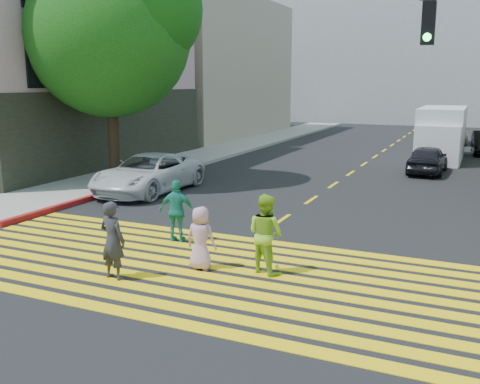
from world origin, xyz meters
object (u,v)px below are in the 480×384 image
Objects in this scene: tree_left at (111,26)px; pedestrian_woman at (265,234)px; pedestrian_child at (201,238)px; white_van at (441,135)px; white_sedan at (149,173)px; pedestrian_extra at (177,211)px; silver_car at (453,133)px; pedestrian_man at (113,240)px; dark_car_near at (428,159)px.

tree_left is 5.31× the size of pedestrian_woman.
pedestrian_child is 0.24× the size of white_van.
tree_left is at bearing -44.66° from pedestrian_child.
tree_left is 5.88m from white_sedan.
pedestrian_child is 0.87× the size of pedestrian_extra.
silver_car is at bearing 61.42° from tree_left.
pedestrian_man is 8.91m from white_sedan.
tree_left is 2.44× the size of dark_car_near.
silver_car is (0.38, 13.53, 0.01)m from dark_car_near.
pedestrian_extra is (-0.15, 2.80, -0.03)m from pedestrian_man.
pedestrian_man is 0.29× the size of white_van.
white_sedan is (-4.33, 7.79, -0.12)m from pedestrian_man.
silver_car is at bearing -93.37° from pedestrian_man.
pedestrian_child reaches higher than silver_car.
pedestrian_woman is 28.37m from silver_car.
pedestrian_woman is 0.38× the size of silver_car.
tree_left is 6.52× the size of pedestrian_child.
white_sedan is 24.00m from silver_car.
white_van reaches higher than dark_car_near.
pedestrian_child is at bearing -48.79° from white_sedan.
dark_car_near is (3.26, 15.12, -0.06)m from pedestrian_child.
dark_car_near is at bearing -99.61° from pedestrian_man.
white_sedan is (-7.02, 6.16, -0.15)m from pedestrian_woman.
pedestrian_child is 2.16m from pedestrian_extra.
pedestrian_man is at bearing 76.58° from silver_car.
tree_left is 12.15m from pedestrian_man.
white_sedan is (-4.18, 4.99, -0.10)m from pedestrian_extra.
pedestrian_man is 3.14m from pedestrian_woman.
pedestrian_man is (6.50, -8.82, -5.25)m from tree_left.
pedestrian_woman reaches higher than white_sedan.
pedestrian_extra is at bearing -80.76° from pedestrian_man.
tree_left reaches higher than pedestrian_man.
pedestrian_extra is (-2.84, 1.17, -0.06)m from pedestrian_woman.
tree_left is 12.78m from pedestrian_woman.
white_van is (9.14, 13.20, 0.58)m from white_sedan.
tree_left is at bearing 57.47° from silver_car.
pedestrian_child is 15.47m from dark_car_near.
pedestrian_child is 0.31× the size of silver_car.
white_sedan reaches higher than pedestrian_child.
pedestrian_man is 0.44× the size of dark_car_near.
pedestrian_man is 1.18× the size of pedestrian_child.
white_sedan is (2.17, -1.03, -5.37)m from tree_left.
silver_car reaches higher than dark_car_near.
pedestrian_child is at bearing -43.94° from tree_left.
pedestrian_man is at bearing -102.69° from white_van.
tree_left is at bearing -55.02° from pedestrian_extra.
tree_left is at bearing -47.50° from pedestrian_man.
tree_left is 14.49m from dark_car_near.
pedestrian_child is (-1.34, -0.38, -0.16)m from pedestrian_woman.
pedestrian_woman is 1.40m from pedestrian_child.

